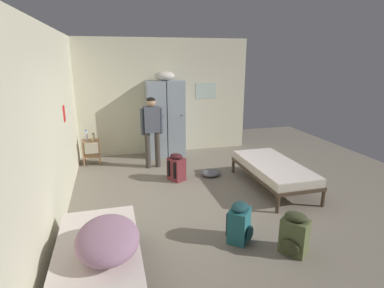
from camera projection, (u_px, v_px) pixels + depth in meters
ground_plane at (196, 202)px, 5.30m from camera, size 9.58×9.58×0.00m
room_backdrop at (115, 111)px, 5.78m from camera, size 4.34×6.05×2.84m
locker_bank at (165, 117)px, 7.54m from camera, size 0.90×0.55×2.07m
shelf_unit at (91, 150)px, 7.06m from camera, size 0.38×0.30×0.57m
bed_right at (273, 168)px, 5.77m from camera, size 0.90×1.90×0.49m
bed_left_front at (98, 260)px, 3.19m from camera, size 0.90×1.90×0.49m
bedding_heap at (108, 239)px, 3.08m from camera, size 0.63×0.84×0.32m
person_traveler at (152, 126)px, 6.68m from camera, size 0.50×0.22×1.57m
water_bottle at (86, 135)px, 6.96m from camera, size 0.07×0.07×0.24m
lotion_bottle at (93, 137)px, 6.95m from camera, size 0.06×0.06×0.17m
backpack_olive at (294, 234)px, 3.86m from camera, size 0.42×0.41×0.55m
backpack_maroon at (177, 168)px, 6.17m from camera, size 0.41×0.40×0.55m
backpack_teal at (240, 223)px, 4.12m from camera, size 0.42×0.41×0.55m
clothes_pile_grey at (211, 173)px, 6.43m from camera, size 0.42×0.38×0.13m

